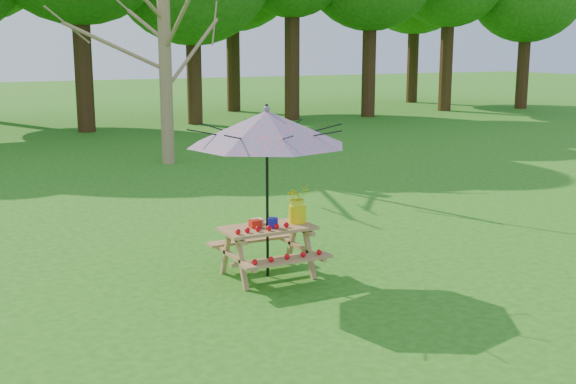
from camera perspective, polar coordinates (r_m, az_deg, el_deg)
name	(u,v)px	position (r m, az deg, el deg)	size (l,w,h in m)	color
picnic_table	(268,252)	(9.43, -1.62, -4.78)	(1.20, 1.32, 0.67)	#986445
patio_umbrella	(267,128)	(9.12, -1.68, 5.06)	(2.35, 2.35, 2.25)	black
produce_bins	(263,223)	(9.33, -1.96, -2.44)	(0.33, 0.41, 0.13)	red
tomatoes_row	(263,228)	(9.12, -1.99, -2.89)	(0.77, 0.13, 0.07)	red
flower_bucket	(297,202)	(9.49, 0.75, -0.81)	(0.36, 0.32, 0.52)	yellow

